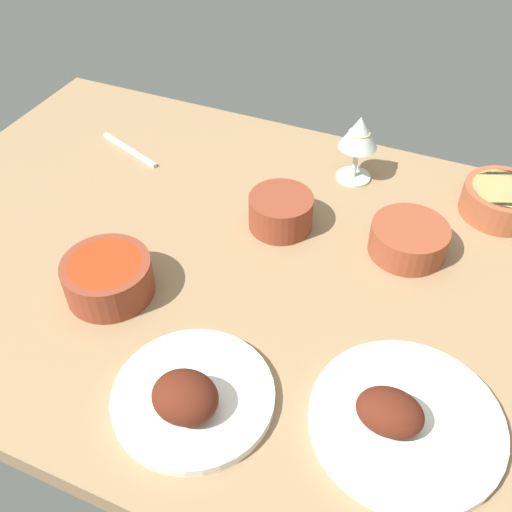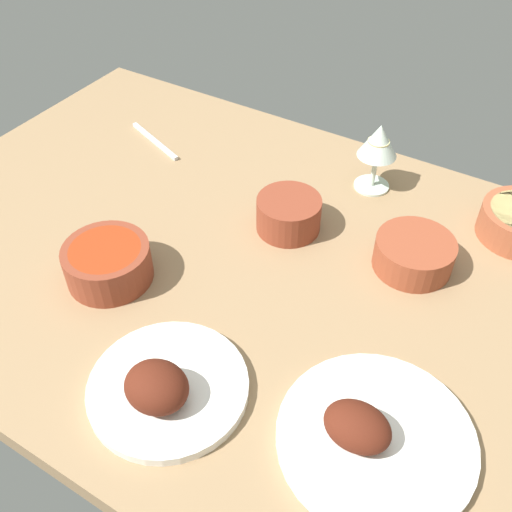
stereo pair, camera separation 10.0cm
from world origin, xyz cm
name	(u,v)px [view 2 (the right image)]	position (x,y,z in cm)	size (l,w,h in cm)	color
dining_table	(256,273)	(0.00, 0.00, 2.00)	(140.00, 90.00, 4.00)	#937551
plate_near_viewer	(165,387)	(2.84, -29.02, 5.99)	(22.68, 22.68, 7.23)	white
plate_center_main	(372,436)	(30.14, -20.68, 5.51)	(26.17, 26.17, 6.49)	white
bowl_onions	(414,253)	(23.00, 13.65, 7.01)	(13.48, 13.48, 5.53)	brown
bowl_potatoes	(290,213)	(0.17, 11.40, 7.46)	(11.75, 11.75, 6.41)	brown
bowl_sauce	(108,262)	(-19.35, -15.32, 7.50)	(14.36, 14.36, 6.49)	brown
wine_glass	(378,144)	(8.17, 31.08, 13.93)	(7.60, 7.60, 14.00)	silver
spoon_loose	(155,141)	(-39.02, 21.24, 4.40)	(17.71, 0.90, 0.80)	silver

